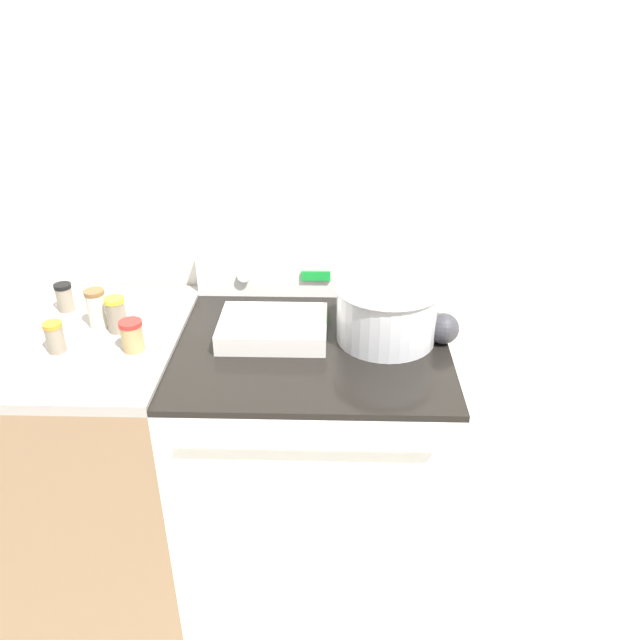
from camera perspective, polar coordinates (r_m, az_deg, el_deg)
kitchen_wall at (r=1.94m, az=-0.32°, el=11.53°), size 8.00×0.05×2.50m
stove_range at (r=2.01m, az=-0.60°, el=-13.63°), size 0.75×0.69×0.94m
control_panel at (r=1.97m, az=-0.36°, el=4.25°), size 0.75×0.07×0.14m
side_counter at (r=2.13m, az=-18.92°, el=-12.49°), size 0.56×0.66×0.95m
mixing_bowl at (r=1.71m, az=6.13°, el=1.01°), size 0.29×0.29×0.16m
casserole_dish at (r=1.74m, az=-4.31°, el=-0.65°), size 0.30×0.22×0.06m
ladle at (r=1.75m, az=11.17°, el=-0.70°), size 0.09×0.29×0.09m
spice_jar_red_cap at (r=1.72m, az=-16.80°, el=-1.36°), size 0.06×0.06×0.09m
spice_jar_yellow_cap at (r=1.83m, az=-18.11°, el=0.49°), size 0.06×0.06×0.10m
spice_jar_brown_cap at (r=1.87m, az=-19.73°, el=1.02°), size 0.06×0.06×0.11m
spice_jar_orange_cap at (r=1.79m, az=-23.09°, el=-1.43°), size 0.05×0.05×0.09m
spice_jar_black_cap at (r=2.00m, az=-22.32°, el=1.96°), size 0.05×0.05×0.08m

